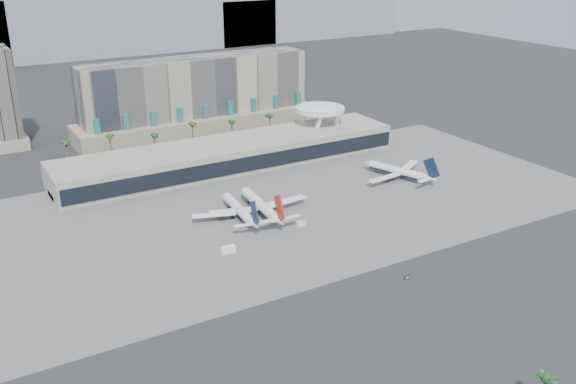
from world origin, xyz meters
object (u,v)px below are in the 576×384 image
service_vehicle_a (228,249)px  airliner_centre (261,205)px  service_vehicle_b (301,223)px  airliner_left (239,210)px  airliner_right (398,171)px  taxiway_sign (407,277)px

service_vehicle_a → airliner_centre: bearing=41.4°
service_vehicle_b → airliner_left: bearing=133.5°
airliner_right → service_vehicle_a: (-100.19, -29.03, -2.30)m
service_vehicle_b → taxiway_sign: service_vehicle_b is taller
airliner_left → airliner_centre: bearing=0.6°
service_vehicle_a → service_vehicle_b: size_ratio=1.41×
airliner_centre → service_vehicle_a: bearing=-131.9°
airliner_right → service_vehicle_a: airliner_right is taller
airliner_right → taxiway_sign: airliner_right is taller
service_vehicle_a → airliner_left: bearing=54.4°
airliner_left → taxiway_sign: size_ratio=17.41×
taxiway_sign → service_vehicle_b: bearing=92.2°
airliner_left → service_vehicle_b: bearing=-41.7°
airliner_centre → service_vehicle_b: airliner_centre is taller
service_vehicle_a → service_vehicle_b: service_vehicle_a is taller
airliner_centre → service_vehicle_b: bearing=-61.1°
airliner_centre → service_vehicle_b: size_ratio=12.43×
airliner_left → service_vehicle_a: size_ratio=8.01×
airliner_right → service_vehicle_b: (-66.23, -22.37, -2.61)m
taxiway_sign → airliner_left: bearing=102.7°
service_vehicle_b → service_vehicle_a: bearing=-167.6°
airliner_centre → taxiway_sign: bearing=-72.0°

